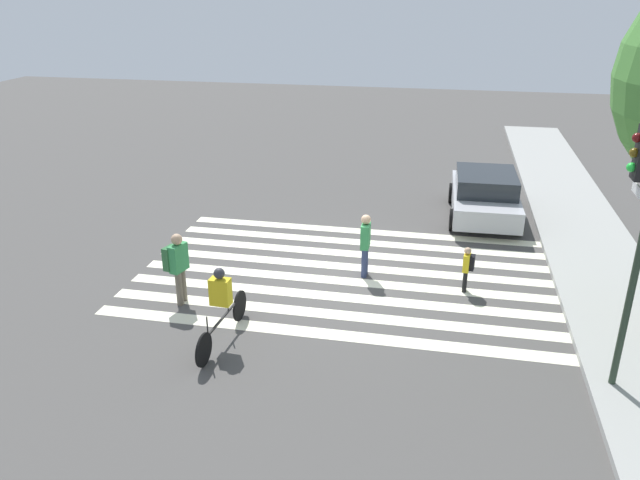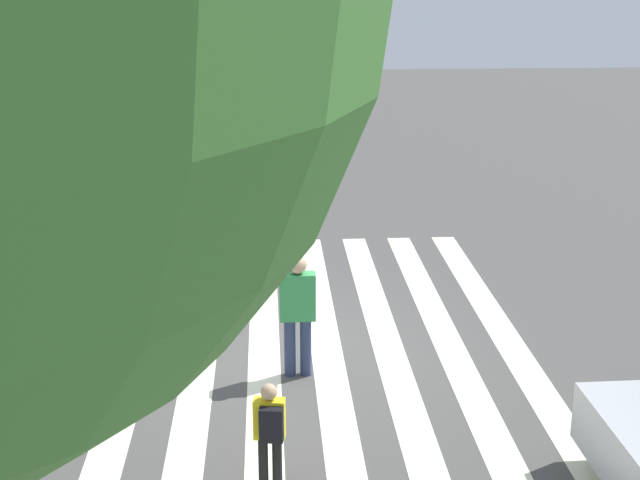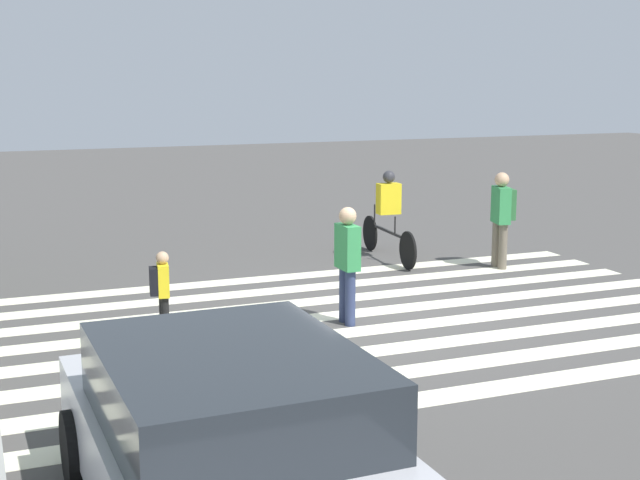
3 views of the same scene
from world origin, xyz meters
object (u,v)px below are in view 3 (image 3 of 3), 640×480
at_px(pedestrian_adult_tall_backpack, 347,259).
at_px(cyclist_near_curb, 388,212).
at_px(pedestrian_adult_blue_shirt, 502,212).
at_px(pedestrian_adult_yellow_jacket, 161,287).
at_px(car_parked_silver_sedan, 232,443).

height_order(pedestrian_adult_tall_backpack, cyclist_near_curb, cyclist_near_curb).
relative_size(pedestrian_adult_blue_shirt, pedestrian_adult_tall_backpack, 1.05).
xyz_separation_m(pedestrian_adult_yellow_jacket, cyclist_near_curb, (3.23, -4.79, 0.22)).
distance_m(pedestrian_adult_tall_backpack, cyclist_near_curb, 4.30).
distance_m(pedestrian_adult_blue_shirt, car_parked_silver_sedan, 9.86).
bearing_deg(pedestrian_adult_yellow_jacket, pedestrian_adult_tall_backpack, 89.91).
bearing_deg(car_parked_silver_sedan, pedestrian_adult_blue_shirt, -45.26).
xyz_separation_m(pedestrian_adult_blue_shirt, cyclist_near_curb, (1.36, 1.50, -0.11)).
xyz_separation_m(pedestrian_adult_tall_backpack, cyclist_near_curb, (3.59, -2.37, -0.03)).
bearing_deg(car_parked_silver_sedan, pedestrian_adult_yellow_jacket, -7.39).
bearing_deg(cyclist_near_curb, car_parked_silver_sedan, 151.09).
bearing_deg(pedestrian_adult_yellow_jacket, car_parked_silver_sedan, 2.01).
bearing_deg(pedestrian_adult_tall_backpack, pedestrian_adult_yellow_jacket, 81.09).
bearing_deg(pedestrian_adult_tall_backpack, pedestrian_adult_blue_shirt, -60.49).
bearing_deg(pedestrian_adult_tall_backpack, cyclist_near_curb, -33.83).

